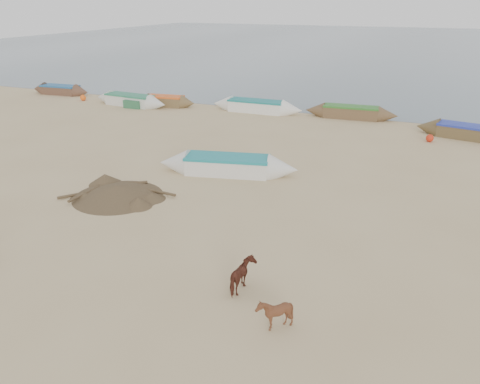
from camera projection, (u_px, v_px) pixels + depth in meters
ground at (191, 267)px, 14.65m from camera, size 140.00×140.00×0.00m
sea at (405, 45)px, 84.63m from camera, size 160.00×160.00×0.00m
calf_front at (275, 313)px, 11.74m from camera, size 0.84×0.75×0.91m
calf_right at (244, 276)px, 13.27m from camera, size 1.11×1.18×0.94m
near_canoe at (227, 165)px, 22.27m from camera, size 6.86×2.86×0.86m
debris_pile at (118, 191)px, 19.71m from camera, size 4.93×4.93×0.52m
waterline_canoes at (316, 114)px, 32.20m from camera, size 55.85×4.61×0.88m
beach_clutter at (394, 124)px, 30.06m from camera, size 45.18×4.45×0.64m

